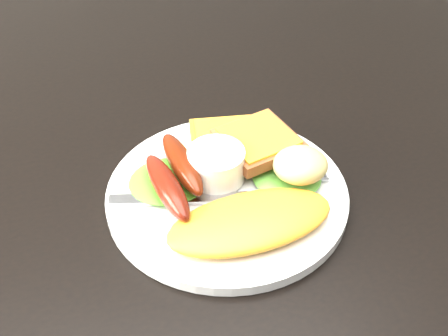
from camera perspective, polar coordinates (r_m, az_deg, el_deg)
The scene contains 13 objects.
dining_table at distance 0.69m, azimuth -0.06°, elevation 1.89°, with size 1.20×0.80×0.04m, color black.
dining_chair at distance 1.59m, azimuth 3.67°, elevation 14.59°, with size 0.37×0.37×0.04m, color tan.
plate at distance 0.59m, azimuth 0.28°, elevation -2.51°, with size 0.23×0.23×0.01m, color white.
lettuce_left at distance 0.59m, azimuth -5.13°, elevation -1.18°, with size 0.08×0.07×0.01m, color #549923.
lettuce_right at distance 0.60m, azimuth 5.76°, elevation -0.88°, with size 0.07×0.06×0.01m, color #53992A.
omelette at distance 0.54m, azimuth 2.41°, elevation -4.92°, with size 0.15×0.07×0.02m, color orange.
sausage_a at distance 0.56m, azimuth -5.23°, elevation -1.72°, with size 0.02×0.09×0.02m, color maroon.
sausage_b at distance 0.59m, azimuth -3.85°, elevation 0.40°, with size 0.02×0.09×0.02m, color #5C2105.
ramekin at distance 0.59m, azimuth -0.72°, elevation 0.29°, with size 0.05×0.05×0.03m, color white.
toast_a at distance 0.63m, azimuth 0.69°, elevation 2.13°, with size 0.08×0.08×0.01m, color olive.
toast_b at distance 0.61m, azimuth 3.15°, elevation 2.39°, with size 0.07×0.07×0.01m, color brown.
potato_salad at distance 0.58m, azimuth 7.00°, elevation 0.28°, with size 0.05×0.05×0.03m, color beige.
fork at distance 0.58m, azimuth -2.86°, elevation -2.81°, with size 0.15×0.01×0.00m, color #ADAFB7.
Camera 1 is at (-0.15, -0.51, 1.17)m, focal length 50.00 mm.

